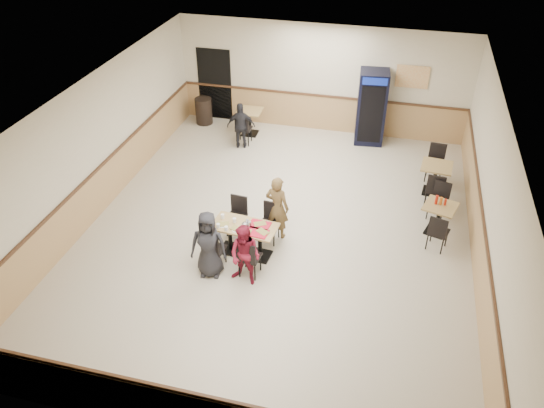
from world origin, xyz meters
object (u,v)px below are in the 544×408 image
(side_table_near, at_px, (439,215))
(pepsi_cooler, at_px, (371,107))
(lone_diner, at_px, (241,126))
(back_table, at_px, (250,118))
(main_table, at_px, (245,235))
(trash_bin, at_px, (204,111))
(diner_woman_right, at_px, (245,255))
(side_table_far, at_px, (435,175))
(diner_man_opposite, at_px, (277,207))
(diner_woman_left, at_px, (208,244))

(side_table_near, height_order, pepsi_cooler, pepsi_cooler)
(lone_diner, height_order, back_table, lone_diner)
(main_table, xyz_separation_m, trash_bin, (-2.88, 5.46, -0.07))
(lone_diner, xyz_separation_m, back_table, (0.00, 0.81, -0.16))
(trash_bin, bearing_deg, pepsi_cooler, 0.51)
(diner_woman_right, xyz_separation_m, pepsi_cooler, (1.66, 6.30, 0.37))
(side_table_near, xyz_separation_m, side_table_far, (-0.07, 1.58, 0.04))
(diner_man_opposite, distance_m, side_table_far, 4.05)
(side_table_far, relative_size, back_table, 1.05)
(diner_woman_left, distance_m, side_table_far, 5.73)
(diner_man_opposite, height_order, trash_bin, diner_man_opposite)
(side_table_near, bearing_deg, trash_bin, 150.03)
(side_table_far, bearing_deg, diner_woman_right, -130.13)
(diner_woman_right, xyz_separation_m, back_table, (-1.63, 5.91, -0.15))
(diner_woman_left, height_order, side_table_far, diner_woman_left)
(pepsi_cooler, bearing_deg, main_table, -114.73)
(main_table, height_order, trash_bin, trash_bin)
(trash_bin, bearing_deg, lone_diner, -37.76)
(main_table, xyz_separation_m, side_table_far, (3.65, 3.24, 0.03))
(diner_man_opposite, height_order, side_table_near, diner_man_opposite)
(diner_woman_left, xyz_separation_m, diner_woman_right, (0.73, -0.06, -0.06))
(back_table, distance_m, trash_bin, 1.54)
(diner_woman_left, relative_size, back_table, 1.93)
(diner_man_opposite, bearing_deg, trash_bin, -42.82)
(side_table_far, bearing_deg, lone_diner, 168.06)
(diner_man_opposite, bearing_deg, lone_diner, -50.69)
(back_table, xyz_separation_m, trash_bin, (-1.50, 0.35, -0.09))
(diner_woman_left, height_order, trash_bin, diner_woman_left)
(side_table_far, relative_size, trash_bin, 0.98)
(diner_woman_right, height_order, trash_bin, diner_woman_right)
(diner_man_opposite, xyz_separation_m, trash_bin, (-3.36, 4.73, -0.32))
(diner_man_opposite, height_order, pepsi_cooler, pepsi_cooler)
(side_table_near, relative_size, back_table, 1.10)
(pepsi_cooler, bearing_deg, diner_woman_left, -116.53)
(side_table_near, bearing_deg, diner_man_opposite, -164.18)
(main_table, relative_size, side_table_near, 1.68)
(diner_woman_right, distance_m, pepsi_cooler, 6.53)
(diner_man_opposite, height_order, lone_diner, diner_man_opposite)
(diner_man_opposite, relative_size, trash_bin, 1.85)
(trash_bin, bearing_deg, side_table_near, -29.97)
(main_table, distance_m, diner_woman_right, 0.86)
(diner_woman_left, xyz_separation_m, trash_bin, (-2.40, 6.20, -0.31))
(lone_diner, height_order, trash_bin, lone_diner)
(side_table_near, distance_m, side_table_far, 1.58)
(side_table_far, bearing_deg, side_table_near, -87.43)
(diner_woman_left, distance_m, side_table_near, 4.84)
(side_table_far, distance_m, pepsi_cooler, 2.91)
(lone_diner, distance_m, pepsi_cooler, 3.52)
(main_table, distance_m, back_table, 5.29)
(main_table, xyz_separation_m, diner_woman_right, (0.25, -0.80, 0.18))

